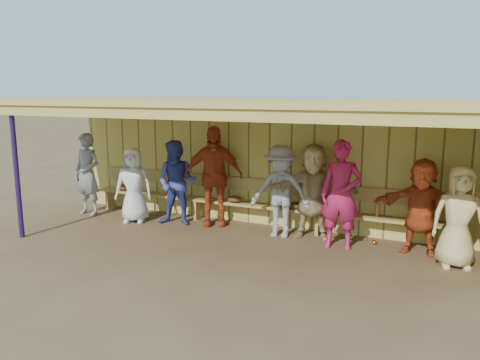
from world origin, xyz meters
name	(u,v)px	position (x,y,z in m)	size (l,w,h in m)	color
ground	(232,241)	(0.00, 0.00, 0.00)	(90.00, 90.00, 0.00)	brown
player_a	(87,174)	(-3.63, 0.39, 0.89)	(0.65, 0.42, 1.77)	gray
player_b	(134,185)	(-2.36, 0.32, 0.77)	(0.75, 0.49, 1.53)	silver
player_c	(177,183)	(-1.45, 0.51, 0.85)	(0.82, 0.64, 1.69)	#374397
player_d	(213,176)	(-0.79, 0.81, 0.99)	(1.16, 0.48, 1.98)	#B13D1C
player_e	(280,191)	(0.68, 0.62, 0.85)	(1.09, 0.63, 1.69)	gray
player_f	(313,191)	(1.23, 0.81, 0.86)	(1.60, 0.51, 1.73)	tan
player_g	(341,195)	(1.82, 0.45, 0.93)	(0.67, 0.44, 1.85)	#B41C4C
player_h	(459,217)	(3.63, 0.29, 0.78)	(0.77, 0.50, 1.57)	#CFB874
player_extra	(421,207)	(3.08, 0.71, 0.79)	(1.47, 0.47, 1.58)	#BF471E
dugout_structure	(267,144)	(0.39, 0.69, 1.69)	(8.80, 3.20, 2.50)	#C4B653
bench	(256,199)	(0.00, 1.12, 0.53)	(7.60, 0.34, 0.93)	tan
dugout_equipment	(247,202)	(-0.14, 0.99, 0.49)	(7.04, 0.62, 0.80)	orange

